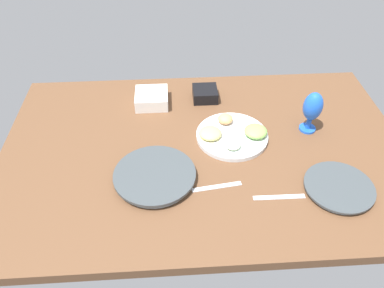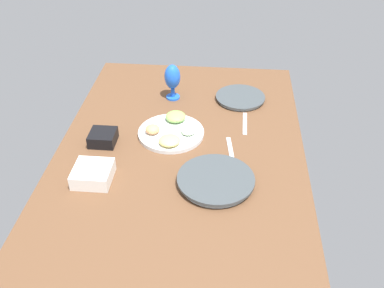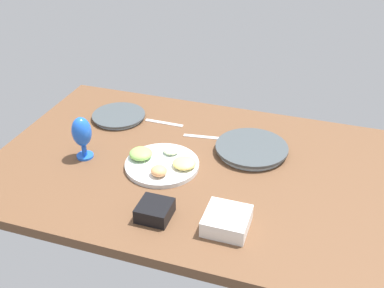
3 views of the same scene
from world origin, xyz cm
name	(u,v)px [view 3 (image 3 of 3)]	position (x,y,z in cm)	size (l,w,h in cm)	color
ground_plane	(195,169)	(0.00, 0.00, -2.00)	(160.00, 104.00, 4.00)	brown
dinner_plate_left	(119,116)	(-44.97, 25.04, 1.09)	(24.37, 24.37, 2.09)	silver
dinner_plate_right	(252,149)	(19.39, 15.84, 1.56)	(29.68, 29.68, 3.00)	silver
fruit_platter	(162,163)	(-11.75, -5.30, 1.79)	(29.03, 29.03, 5.54)	silver
hurricane_glass_blue	(82,133)	(-43.76, -8.53, 10.97)	(7.77, 7.77, 18.01)	blue
square_bowl_white	(227,220)	(21.17, -31.22, 3.16)	(14.43, 14.43, 5.68)	white
square_bowl_black	(155,210)	(-3.14, -33.57, 2.91)	(11.04, 11.04, 5.23)	black
fork_by_left_plate	(164,123)	(-23.38, 27.22, 0.30)	(18.00, 1.80, 0.60)	silver
fork_by_right_plate	(204,137)	(-2.45, 21.10, 0.30)	(18.00, 1.80, 0.60)	silver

